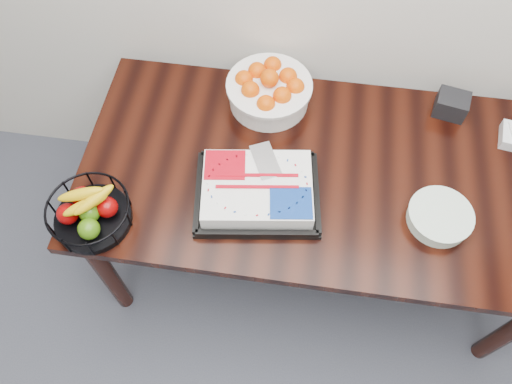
# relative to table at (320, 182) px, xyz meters

# --- Properties ---
(table) EXTENTS (1.80, 0.90, 0.75)m
(table) POSITION_rel_table_xyz_m (0.00, 0.00, 0.00)
(table) COLOR black
(table) RESTS_ON ground
(cake_tray) EXTENTS (0.48, 0.40, 0.09)m
(cake_tray) POSITION_rel_table_xyz_m (-0.22, -0.14, 0.13)
(cake_tray) COLOR black
(cake_tray) RESTS_ON table
(tangerine_bowl) EXTENTS (0.34, 0.34, 0.21)m
(tangerine_bowl) POSITION_rel_table_xyz_m (-0.24, 0.30, 0.18)
(tangerine_bowl) COLOR white
(tangerine_bowl) RESTS_ON table
(fruit_basket) EXTENTS (0.28, 0.28, 0.15)m
(fruit_basket) POSITION_rel_table_xyz_m (-0.77, -0.32, 0.15)
(fruit_basket) COLOR black
(fruit_basket) RESTS_ON table
(plate_stack) EXTENTS (0.22, 0.22, 0.05)m
(plate_stack) POSITION_rel_table_xyz_m (0.41, -0.15, 0.11)
(plate_stack) COLOR white
(plate_stack) RESTS_ON table
(napkin_box) EXTENTS (0.14, 0.12, 0.09)m
(napkin_box) POSITION_rel_table_xyz_m (0.47, 0.35, 0.13)
(napkin_box) COLOR black
(napkin_box) RESTS_ON table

